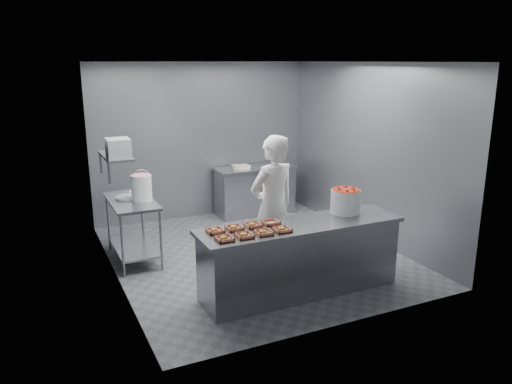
{
  "coord_description": "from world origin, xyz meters",
  "views": [
    {
      "loc": [
        -2.95,
        -6.32,
        2.82
      ],
      "look_at": [
        -0.07,
        -0.2,
        1.03
      ],
      "focal_mm": 35.0,
      "sensor_mm": 36.0,
      "label": 1
    }
  ],
  "objects_px": {
    "tray_1": "(244,235)",
    "glaze_bucket": "(141,187)",
    "prep_table": "(133,220)",
    "tray_2": "(263,232)",
    "appliance": "(118,148)",
    "service_counter": "(300,258)",
    "strawberry_tub": "(346,200)",
    "tray_0": "(224,238)",
    "tray_4": "(215,231)",
    "tray_7": "(271,222)",
    "worker": "(272,207)",
    "tray_5": "(234,228)",
    "tray_6": "(253,225)",
    "back_counter": "(255,190)",
    "tray_3": "(282,229)"
  },
  "relations": [
    {
      "from": "tray_1",
      "to": "tray_7",
      "type": "xyz_separation_m",
      "value": [
        0.48,
        0.29,
        -0.0
      ]
    },
    {
      "from": "appliance",
      "to": "glaze_bucket",
      "type": "bearing_deg",
      "value": 28.63
    },
    {
      "from": "prep_table",
      "to": "tray_2",
      "type": "xyz_separation_m",
      "value": [
        1.07,
        -2.1,
        0.33
      ]
    },
    {
      "from": "back_counter",
      "to": "glaze_bucket",
      "type": "relative_size",
      "value": 3.38
    },
    {
      "from": "tray_6",
      "to": "worker",
      "type": "xyz_separation_m",
      "value": [
        0.5,
        0.45,
        0.03
      ]
    },
    {
      "from": "strawberry_tub",
      "to": "glaze_bucket",
      "type": "xyz_separation_m",
      "value": [
        -2.25,
        1.73,
        0.02
      ]
    },
    {
      "from": "tray_2",
      "to": "glaze_bucket",
      "type": "bearing_deg",
      "value": 114.69
    },
    {
      "from": "glaze_bucket",
      "to": "tray_0",
      "type": "bearing_deg",
      "value": -77.47
    },
    {
      "from": "tray_7",
      "to": "prep_table",
      "type": "bearing_deg",
      "value": 126.02
    },
    {
      "from": "tray_7",
      "to": "worker",
      "type": "relative_size",
      "value": 0.1
    },
    {
      "from": "tray_6",
      "to": "tray_7",
      "type": "height_order",
      "value": "tray_6"
    },
    {
      "from": "prep_table",
      "to": "tray_7",
      "type": "distance_m",
      "value": 2.25
    },
    {
      "from": "worker",
      "to": "strawberry_tub",
      "type": "bearing_deg",
      "value": 138.18
    },
    {
      "from": "tray_0",
      "to": "tray_4",
      "type": "height_order",
      "value": "same"
    },
    {
      "from": "tray_6",
      "to": "worker",
      "type": "distance_m",
      "value": 0.67
    },
    {
      "from": "tray_0",
      "to": "strawberry_tub",
      "type": "height_order",
      "value": "strawberry_tub"
    },
    {
      "from": "service_counter",
      "to": "tray_7",
      "type": "distance_m",
      "value": 0.59
    },
    {
      "from": "tray_1",
      "to": "tray_5",
      "type": "distance_m",
      "value": 0.29
    },
    {
      "from": "tray_0",
      "to": "tray_2",
      "type": "height_order",
      "value": "same"
    },
    {
      "from": "tray_1",
      "to": "glaze_bucket",
      "type": "xyz_separation_m",
      "value": [
        -0.69,
        2.02,
        0.17
      ]
    },
    {
      "from": "worker",
      "to": "prep_table",
      "type": "bearing_deg",
      "value": -53.82
    },
    {
      "from": "tray_0",
      "to": "tray_4",
      "type": "xyz_separation_m",
      "value": [
        0.0,
        0.29,
        0.0
      ]
    },
    {
      "from": "service_counter",
      "to": "back_counter",
      "type": "relative_size",
      "value": 1.73
    },
    {
      "from": "prep_table",
      "to": "tray_3",
      "type": "height_order",
      "value": "tray_3"
    },
    {
      "from": "tray_0",
      "to": "back_counter",
      "type": "bearing_deg",
      "value": 59.99
    },
    {
      "from": "prep_table",
      "to": "glaze_bucket",
      "type": "bearing_deg",
      "value": -28.3
    },
    {
      "from": "tray_0",
      "to": "glaze_bucket",
      "type": "distance_m",
      "value": 2.08
    },
    {
      "from": "worker",
      "to": "back_counter",
      "type": "bearing_deg",
      "value": -123.42
    },
    {
      "from": "service_counter",
      "to": "appliance",
      "type": "xyz_separation_m",
      "value": [
        -1.82,
        1.71,
        1.24
      ]
    },
    {
      "from": "tray_1",
      "to": "tray_0",
      "type": "bearing_deg",
      "value": 180.0
    },
    {
      "from": "tray_1",
      "to": "tray_2",
      "type": "height_order",
      "value": "same"
    },
    {
      "from": "worker",
      "to": "tray_0",
      "type": "bearing_deg",
      "value": 24.37
    },
    {
      "from": "tray_1",
      "to": "tray_2",
      "type": "bearing_deg",
      "value": 0.0
    },
    {
      "from": "appliance",
      "to": "tray_3",
      "type": "bearing_deg",
      "value": -50.21
    },
    {
      "from": "tray_2",
      "to": "appliance",
      "type": "distance_m",
      "value": 2.36
    },
    {
      "from": "glaze_bucket",
      "to": "appliance",
      "type": "height_order",
      "value": "appliance"
    },
    {
      "from": "prep_table",
      "to": "tray_6",
      "type": "distance_m",
      "value": 2.12
    },
    {
      "from": "tray_5",
      "to": "tray_7",
      "type": "height_order",
      "value": "tray_5"
    },
    {
      "from": "tray_1",
      "to": "glaze_bucket",
      "type": "height_order",
      "value": "glaze_bucket"
    },
    {
      "from": "tray_3",
      "to": "tray_4",
      "type": "bearing_deg",
      "value": 157.97
    },
    {
      "from": "tray_6",
      "to": "tray_7",
      "type": "xyz_separation_m",
      "value": [
        0.24,
        0.0,
        -0.0
      ]
    },
    {
      "from": "strawberry_tub",
      "to": "tray_2",
      "type": "bearing_deg",
      "value": -167.63
    },
    {
      "from": "tray_1",
      "to": "appliance",
      "type": "xyz_separation_m",
      "value": [
        -1.0,
        1.86,
        0.77
      ]
    },
    {
      "from": "tray_3",
      "to": "tray_4",
      "type": "distance_m",
      "value": 0.78
    },
    {
      "from": "prep_table",
      "to": "worker",
      "type": "xyz_separation_m",
      "value": [
        1.56,
        -1.35,
        0.36
      ]
    },
    {
      "from": "tray_3",
      "to": "tray_0",
      "type": "bearing_deg",
      "value": 180.0
    },
    {
      "from": "tray_3",
      "to": "glaze_bucket",
      "type": "relative_size",
      "value": 0.42
    },
    {
      "from": "tray_6",
      "to": "appliance",
      "type": "relative_size",
      "value": 0.55
    },
    {
      "from": "back_counter",
      "to": "worker",
      "type": "distance_m",
      "value": 2.87
    },
    {
      "from": "back_counter",
      "to": "worker",
      "type": "height_order",
      "value": "worker"
    }
  ]
}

